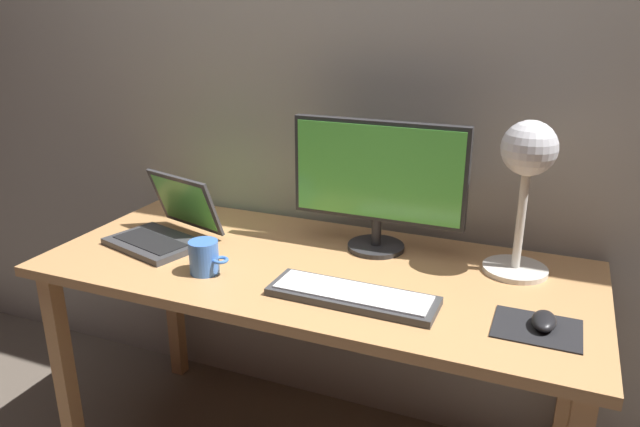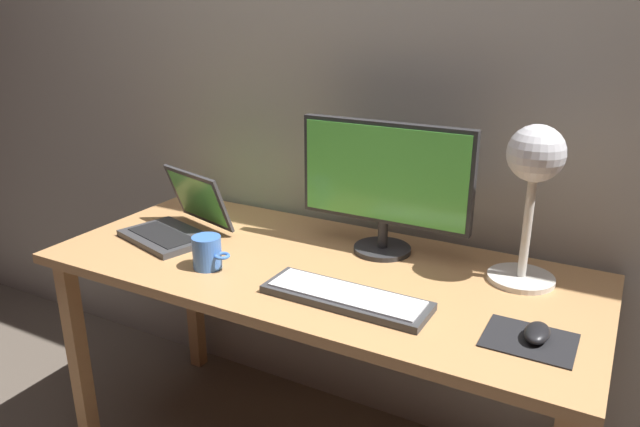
# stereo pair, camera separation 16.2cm
# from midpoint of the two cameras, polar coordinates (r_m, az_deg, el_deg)

# --- Properties ---
(back_wall) EXTENTS (4.80, 0.06, 2.60)m
(back_wall) POSITION_cam_midpoint_polar(r_m,az_deg,el_deg) (1.96, 1.66, 14.74)
(back_wall) COLOR #9E998E
(back_wall) RESTS_ON ground
(desk) EXTENTS (1.60, 0.70, 0.74)m
(desk) POSITION_cam_midpoint_polar(r_m,az_deg,el_deg) (1.78, -3.19, -7.29)
(desk) COLOR tan
(desk) RESTS_ON ground
(monitor) EXTENTS (0.53, 0.18, 0.40)m
(monitor) POSITION_cam_midpoint_polar(r_m,az_deg,el_deg) (1.78, 2.99, 3.35)
(monitor) COLOR #28282B
(monitor) RESTS_ON desk
(keyboard_main) EXTENTS (0.44, 0.15, 0.03)m
(keyboard_main) POSITION_cam_midpoint_polar(r_m,az_deg,el_deg) (1.54, 0.10, -7.94)
(keyboard_main) COLOR #38383A
(keyboard_main) RESTS_ON desk
(laptop) EXTENTS (0.35, 0.34, 0.21)m
(laptop) POSITION_cam_midpoint_polar(r_m,az_deg,el_deg) (1.98, -16.60, -0.94)
(laptop) COLOR #38383A
(laptop) RESTS_ON desk
(desk_lamp) EXTENTS (0.18, 0.18, 0.43)m
(desk_lamp) POSITION_cam_midpoint_polar(r_m,az_deg,el_deg) (1.66, 16.64, 4.26)
(desk_lamp) COLOR beige
(desk_lamp) RESTS_ON desk
(mousepad) EXTENTS (0.20, 0.16, 0.00)m
(mousepad) POSITION_cam_midpoint_polar(r_m,az_deg,el_deg) (1.48, 17.15, -10.57)
(mousepad) COLOR black
(mousepad) RESTS_ON desk
(mouse) EXTENTS (0.06, 0.10, 0.03)m
(mouse) POSITION_cam_midpoint_polar(r_m,az_deg,el_deg) (1.48, 17.77, -9.85)
(mouse) COLOR black
(mouse) RESTS_ON mousepad
(coffee_mug) EXTENTS (0.12, 0.08, 0.10)m
(coffee_mug) POSITION_cam_midpoint_polar(r_m,az_deg,el_deg) (1.72, -13.70, -4.15)
(coffee_mug) COLOR #3F72CC
(coffee_mug) RESTS_ON desk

